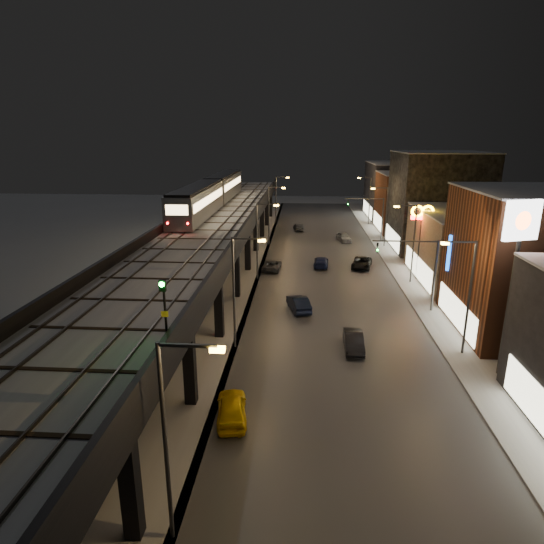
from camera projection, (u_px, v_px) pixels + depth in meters
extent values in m
plane|color=silver|center=(212.00, 458.00, 23.84)|extent=(220.00, 220.00, 0.00)
cube|color=#46474D|center=(326.00, 271.00, 56.79)|extent=(17.00, 120.00, 0.06)
cube|color=#9FA1A8|center=(407.00, 272.00, 56.13)|extent=(4.00, 120.00, 0.14)
cube|color=#9FA1A8|center=(219.00, 269.00, 57.68)|extent=(11.00, 120.00, 0.06)
cube|color=black|center=(213.00, 229.00, 53.16)|extent=(9.00, 100.00, 1.00)
cube|color=black|center=(130.00, 484.00, 18.45)|extent=(0.70, 0.70, 5.30)
cube|color=black|center=(33.00, 427.00, 17.98)|extent=(8.00, 0.60, 0.50)
cube|color=black|center=(74.00, 361.00, 28.49)|extent=(0.70, 0.70, 5.30)
cube|color=black|center=(190.00, 365.00, 28.01)|extent=(0.70, 0.70, 5.30)
cube|color=black|center=(127.00, 326.00, 27.54)|extent=(8.00, 0.60, 0.50)
cube|color=black|center=(132.00, 305.00, 38.05)|extent=(0.70, 0.70, 5.30)
cube|color=black|center=(219.00, 307.00, 37.57)|extent=(0.70, 0.70, 5.30)
cube|color=black|center=(173.00, 277.00, 37.10)|extent=(8.00, 0.60, 0.50)
cube|color=black|center=(166.00, 271.00, 47.61)|extent=(0.70, 0.70, 5.30)
cube|color=black|center=(236.00, 272.00, 47.13)|extent=(0.70, 0.70, 5.30)
cube|color=black|center=(200.00, 248.00, 46.65)|extent=(8.00, 0.60, 0.50)
cube|color=black|center=(189.00, 249.00, 57.17)|extent=(0.70, 0.70, 5.30)
cube|color=black|center=(248.00, 250.00, 56.69)|extent=(0.70, 0.70, 5.30)
cube|color=black|center=(218.00, 229.00, 56.21)|extent=(8.00, 0.60, 0.50)
cube|color=black|center=(206.00, 233.00, 66.73)|extent=(0.70, 0.70, 5.30)
cube|color=black|center=(256.00, 233.00, 66.25)|extent=(0.70, 0.70, 5.30)
cube|color=black|center=(230.00, 216.00, 65.77)|extent=(8.00, 0.60, 0.50)
cube|color=black|center=(218.00, 221.00, 76.29)|extent=(0.70, 0.70, 5.30)
cube|color=black|center=(262.00, 221.00, 75.81)|extent=(0.70, 0.70, 5.30)
cube|color=black|center=(240.00, 206.00, 75.33)|extent=(8.00, 0.60, 0.50)
cube|color=black|center=(228.00, 211.00, 85.85)|extent=(0.70, 0.70, 5.30)
cube|color=black|center=(267.00, 212.00, 85.37)|extent=(0.70, 0.70, 5.30)
cube|color=black|center=(247.00, 198.00, 84.89)|extent=(8.00, 0.60, 0.50)
cube|color=black|center=(235.00, 204.00, 95.41)|extent=(0.70, 0.70, 5.30)
cube|color=black|center=(271.00, 204.00, 94.92)|extent=(0.70, 0.70, 5.30)
cube|color=black|center=(253.00, 192.00, 94.45)|extent=(8.00, 0.60, 0.50)
cube|color=#B2B7C1|center=(213.00, 224.00, 52.99)|extent=(8.40, 100.00, 0.16)
cube|color=#332D28|center=(185.00, 222.00, 53.16)|extent=(0.08, 98.00, 0.16)
cube|color=#332D28|center=(198.00, 223.00, 53.07)|extent=(0.08, 98.00, 0.16)
cube|color=#332D28|center=(223.00, 223.00, 52.86)|extent=(0.08, 98.00, 0.16)
cube|color=#332D28|center=(236.00, 223.00, 52.77)|extent=(0.08, 98.00, 0.16)
cube|color=black|center=(104.00, 325.00, 24.28)|extent=(7.80, 0.24, 0.06)
cube|color=black|center=(182.00, 252.00, 39.58)|extent=(7.80, 0.24, 0.06)
cube|color=black|center=(216.00, 220.00, 54.87)|extent=(7.80, 0.24, 0.06)
cube|color=black|center=(235.00, 202.00, 70.17)|extent=(7.80, 0.24, 0.06)
cube|color=black|center=(248.00, 190.00, 85.46)|extent=(7.80, 0.24, 0.06)
cube|color=black|center=(250.00, 221.00, 52.57)|extent=(0.30, 100.00, 1.10)
cube|color=black|center=(176.00, 220.00, 53.14)|extent=(0.30, 100.00, 1.10)
cube|color=brown|center=(537.00, 264.00, 37.75)|extent=(12.00, 12.00, 12.00)
cube|color=beige|center=(456.00, 312.00, 39.41)|extent=(0.10, 9.60, 2.40)
cube|color=#836F5B|center=(474.00, 248.00, 51.71)|extent=(12.00, 15.00, 8.00)
cube|color=beige|center=(418.00, 267.00, 52.79)|extent=(0.10, 12.00, 2.40)
cube|color=#B2B7C1|center=(478.00, 212.00, 50.54)|extent=(12.20, 15.20, 0.16)
cube|color=#232325|center=(437.00, 202.00, 66.15)|extent=(12.00, 13.00, 14.00)
cube|color=beige|center=(392.00, 238.00, 68.09)|extent=(0.10, 10.40, 2.40)
cube|color=#B2B7C1|center=(442.00, 152.00, 64.12)|extent=(12.20, 13.20, 0.16)
cube|color=brown|center=(414.00, 203.00, 80.10)|extent=(12.00, 12.00, 10.00)
cube|color=beige|center=(378.00, 221.00, 81.47)|extent=(0.10, 9.60, 2.40)
cube|color=#B2B7C1|center=(416.00, 173.00, 78.65)|extent=(12.20, 12.20, 0.16)
cube|color=#242429|center=(398.00, 191.00, 93.34)|extent=(12.00, 16.00, 11.00)
cube|color=beige|center=(367.00, 209.00, 94.85)|extent=(0.10, 12.80, 2.40)
cube|color=#B2B7C1|center=(400.00, 163.00, 91.74)|extent=(12.20, 16.20, 0.16)
cylinder|color=#38383A|center=(166.00, 447.00, 17.82)|extent=(0.18, 0.18, 9.00)
cube|color=#38383A|center=(187.00, 345.00, 16.48)|extent=(2.20, 0.12, 0.12)
cube|color=gold|center=(217.00, 349.00, 16.45)|extent=(0.55, 0.28, 0.18)
cylinder|color=#38383A|center=(234.00, 294.00, 35.02)|extent=(0.18, 0.18, 9.00)
cube|color=#38383A|center=(247.00, 239.00, 33.69)|extent=(2.20, 0.12, 0.12)
cube|color=gold|center=(262.00, 241.00, 33.65)|extent=(0.55, 0.28, 0.18)
cylinder|color=#38383A|center=(469.00, 300.00, 33.86)|extent=(0.18, 0.18, 9.00)
cube|color=#38383A|center=(461.00, 242.00, 32.68)|extent=(2.20, 0.12, 0.12)
cube|color=gold|center=(445.00, 243.00, 32.78)|extent=(0.55, 0.28, 0.18)
cylinder|color=#38383A|center=(257.00, 242.00, 52.23)|extent=(0.18, 0.18, 9.00)
cube|color=#38383A|center=(266.00, 204.00, 50.90)|extent=(2.20, 0.12, 0.12)
cube|color=gold|center=(276.00, 205.00, 50.86)|extent=(0.55, 0.28, 0.18)
cylinder|color=#38383A|center=(414.00, 245.00, 51.07)|extent=(0.18, 0.18, 9.00)
cube|color=#38383A|center=(407.00, 206.00, 49.88)|extent=(2.20, 0.12, 0.12)
cube|color=gold|center=(397.00, 207.00, 49.99)|extent=(0.55, 0.28, 0.18)
cylinder|color=#38383A|center=(269.00, 216.00, 69.44)|extent=(0.18, 0.18, 9.00)
cube|color=#38383A|center=(276.00, 187.00, 68.10)|extent=(2.20, 0.12, 0.12)
cube|color=gold|center=(283.00, 188.00, 68.07)|extent=(0.55, 0.28, 0.18)
cylinder|color=#38383A|center=(386.00, 218.00, 68.28)|extent=(0.18, 0.18, 9.00)
cube|color=#38383A|center=(381.00, 188.00, 67.09)|extent=(2.20, 0.12, 0.12)
cube|color=gold|center=(373.00, 189.00, 67.20)|extent=(0.55, 0.28, 0.18)
cylinder|color=#38383A|center=(276.00, 200.00, 86.64)|extent=(0.18, 0.18, 9.00)
cube|color=#38383A|center=(282.00, 177.00, 85.31)|extent=(2.20, 0.12, 0.12)
cube|color=gold|center=(288.00, 178.00, 85.27)|extent=(0.55, 0.28, 0.18)
cylinder|color=#38383A|center=(370.00, 201.00, 85.48)|extent=(0.18, 0.18, 9.00)
cube|color=#38383A|center=(365.00, 177.00, 84.30)|extent=(2.20, 0.12, 0.12)
cube|color=gold|center=(359.00, 178.00, 84.40)|extent=(0.55, 0.28, 0.18)
cylinder|color=#38383A|center=(435.00, 277.00, 42.75)|extent=(0.20, 0.20, 7.00)
cube|color=#38383A|center=(405.00, 241.00, 41.98)|extent=(6.00, 0.12, 0.12)
imported|color=black|center=(378.00, 246.00, 42.28)|extent=(0.20, 0.16, 1.00)
sphere|color=#0CFF26|center=(378.00, 249.00, 42.21)|extent=(0.18, 0.18, 0.18)
cylinder|color=#38383A|center=(382.00, 221.00, 71.43)|extent=(0.20, 0.20, 7.00)
cube|color=#38383A|center=(364.00, 199.00, 70.65)|extent=(6.00, 0.12, 0.12)
imported|color=black|center=(348.00, 202.00, 70.96)|extent=(0.20, 0.16, 1.00)
sphere|color=#0CFF26|center=(348.00, 204.00, 70.89)|extent=(0.18, 0.18, 0.18)
cube|color=gray|center=(197.00, 203.00, 55.90)|extent=(3.10, 18.73, 3.53)
cube|color=black|center=(197.00, 187.00, 55.35)|extent=(2.78, 18.19, 0.27)
cube|color=#E6BF80|center=(185.00, 199.00, 55.86)|extent=(0.05, 17.12, 0.96)
cube|color=#E6BF80|center=(210.00, 199.00, 55.66)|extent=(0.05, 17.12, 0.96)
cube|color=gray|center=(224.00, 186.00, 74.41)|extent=(3.10, 18.73, 3.53)
cube|color=black|center=(224.00, 174.00, 73.87)|extent=(2.78, 18.19, 0.27)
cube|color=#E6BF80|center=(215.00, 183.00, 74.38)|extent=(0.05, 17.12, 0.96)
cube|color=#E6BF80|center=(233.00, 183.00, 74.17)|extent=(0.05, 17.12, 0.96)
cube|color=#E6BF80|center=(177.00, 210.00, 46.78)|extent=(2.35, 0.05, 1.07)
sphere|color=#FF0C0C|center=(167.00, 223.00, 47.23)|extent=(0.21, 0.21, 0.21)
sphere|color=#FF0C0C|center=(188.00, 223.00, 47.09)|extent=(0.21, 0.21, 0.21)
cylinder|color=black|center=(165.00, 309.00, 22.06)|extent=(0.12, 0.12, 3.01)
cube|color=black|center=(163.00, 286.00, 21.58)|extent=(0.32, 0.18, 0.55)
sphere|color=#0CFF26|center=(162.00, 284.00, 21.44)|extent=(0.26, 0.26, 0.26)
cube|color=yellow|center=(165.00, 314.00, 22.02)|extent=(0.35, 0.04, 0.30)
imported|color=#E3B300|center=(232.00, 409.00, 26.87)|extent=(2.35, 4.51, 1.46)
imported|color=black|center=(299.00, 304.00, 43.75)|extent=(2.61, 4.60, 1.43)
imported|color=#3A3C42|center=(272.00, 265.00, 57.14)|extent=(2.41, 4.67, 1.26)
imported|color=#131B42|center=(321.00, 262.00, 58.55)|extent=(2.09, 4.51, 1.28)
imported|color=#50545C|center=(298.00, 227.00, 81.13)|extent=(2.04, 4.15, 1.36)
imported|color=black|center=(354.00, 342.00, 35.68)|extent=(1.50, 4.17, 1.37)
imported|color=black|center=(362.00, 263.00, 57.95)|extent=(3.30, 5.25, 1.35)
imported|color=#9A9EA9|center=(344.00, 237.00, 72.73)|extent=(2.58, 4.40, 1.41)
cylinder|color=#38383A|center=(419.00, 250.00, 52.57)|extent=(0.24, 0.24, 7.09)
cube|color=#FF0C0C|center=(422.00, 218.00, 51.48)|extent=(2.48, 0.25, 0.44)
torus|color=#F5A200|center=(417.00, 211.00, 51.31)|extent=(1.44, 0.31, 1.44)
torus|color=#F5A200|center=(428.00, 211.00, 51.23)|extent=(1.44, 0.31, 1.44)
cylinder|color=#38383A|center=(509.00, 303.00, 30.58)|extent=(0.28, 0.28, 10.84)
cube|color=white|center=(522.00, 220.00, 28.97)|extent=(2.60, 0.30, 2.60)
cone|color=#EA541F|center=(524.00, 221.00, 28.79)|extent=(1.84, 0.12, 1.84)
cylinder|color=#38383A|center=(451.00, 291.00, 42.41)|extent=(0.28, 0.28, 4.59)
cube|color=blue|center=(456.00, 253.00, 41.36)|extent=(1.47, 0.35, 3.30)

